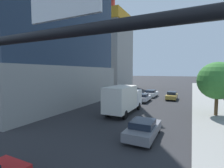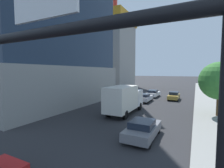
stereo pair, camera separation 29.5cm
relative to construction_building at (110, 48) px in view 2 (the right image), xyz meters
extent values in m
cube|color=gray|center=(27.80, -28.79, -12.67)|extent=(4.87, 120.00, 0.15)
cube|color=gray|center=(2.00, -29.45, -9.87)|extent=(18.37, 21.59, 5.76)
cube|color=#9E9B93|center=(-0.03, 0.04, -1.31)|extent=(13.14, 13.12, 22.87)
cube|color=gold|center=(-0.03, 0.04, 8.62)|extent=(13.93, 13.91, 3.00)
cube|color=red|center=(3.91, -3.90, 2.16)|extent=(0.90, 0.90, 29.81)
cylinder|color=black|center=(22.91, -46.64, -7.23)|extent=(5.72, 0.14, 0.14)
cube|color=white|center=(23.77, -46.64, -6.88)|extent=(1.10, 0.04, 0.36)
cylinder|color=brown|center=(27.76, -26.79, -11.43)|extent=(0.36, 0.36, 2.34)
sphere|color=#387F33|center=(27.76, -26.79, -8.70)|extent=(4.16, 4.16, 4.16)
cube|color=#B7B7BC|center=(17.92, -21.25, -12.13)|extent=(1.89, 4.21, 0.63)
cube|color=#19212D|center=(17.92, -21.72, -11.58)|extent=(1.58, 1.94, 0.46)
cylinder|color=black|center=(17.10, -19.81, -12.40)|extent=(0.22, 0.71, 0.71)
cylinder|color=black|center=(18.75, -19.81, -12.40)|extent=(0.22, 0.71, 0.71)
cylinder|color=black|center=(17.10, -22.68, -12.40)|extent=(0.22, 0.71, 0.71)
cylinder|color=black|center=(18.75, -22.68, -12.40)|extent=(0.22, 0.71, 0.71)
cube|color=silver|center=(17.92, -15.15, -12.16)|extent=(1.94, 4.66, 0.67)
cube|color=#19212D|center=(17.92, -15.65, -11.57)|extent=(1.63, 2.16, 0.49)
cylinder|color=black|center=(17.07, -13.56, -12.44)|extent=(0.22, 0.62, 0.62)
cylinder|color=black|center=(18.78, -13.56, -12.44)|extent=(0.22, 0.62, 0.62)
cylinder|color=black|center=(17.07, -16.73, -12.44)|extent=(0.22, 0.62, 0.62)
cylinder|color=black|center=(18.78, -16.73, -12.44)|extent=(0.22, 0.62, 0.62)
cube|color=#AD8938|center=(22.03, -16.99, -12.16)|extent=(1.73, 4.23, 0.65)
cube|color=#19212D|center=(22.03, -16.81, -11.58)|extent=(1.45, 1.99, 0.51)
cylinder|color=black|center=(21.26, -15.55, -12.44)|extent=(0.22, 0.62, 0.62)
cylinder|color=black|center=(22.79, -15.55, -12.44)|extent=(0.22, 0.62, 0.62)
cylinder|color=black|center=(21.26, -18.43, -12.44)|extent=(0.22, 0.62, 0.62)
cylinder|color=black|center=(22.79, -18.43, -12.44)|extent=(0.22, 0.62, 0.62)
cube|color=slate|center=(22.03, -36.20, -12.15)|extent=(1.95, 4.34, 0.64)
cube|color=#19212D|center=(22.03, -36.43, -11.59)|extent=(1.63, 1.91, 0.48)
cylinder|color=black|center=(21.17, -34.72, -12.42)|extent=(0.22, 0.66, 0.66)
cylinder|color=black|center=(22.88, -34.72, -12.42)|extent=(0.22, 0.66, 0.66)
cylinder|color=black|center=(21.17, -37.67, -12.42)|extent=(0.22, 0.66, 0.66)
cylinder|color=black|center=(22.88, -37.67, -12.42)|extent=(0.22, 0.66, 0.66)
cube|color=silver|center=(17.92, -27.37, -11.16)|extent=(2.37, 2.00, 2.02)
cube|color=silver|center=(17.92, -31.03, -10.78)|extent=(2.37, 5.01, 2.78)
cylinder|color=black|center=(16.88, -27.37, -12.27)|extent=(0.30, 0.96, 0.96)
cylinder|color=black|center=(18.97, -27.37, -12.27)|extent=(0.30, 0.96, 0.96)
cylinder|color=black|center=(16.88, -32.28, -12.27)|extent=(0.30, 0.96, 0.96)
cylinder|color=black|center=(18.97, -32.28, -12.27)|extent=(0.30, 0.96, 0.96)
camera|label=1|loc=(25.24, -48.28, -7.73)|focal=26.44mm
camera|label=2|loc=(25.51, -48.15, -7.73)|focal=26.44mm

